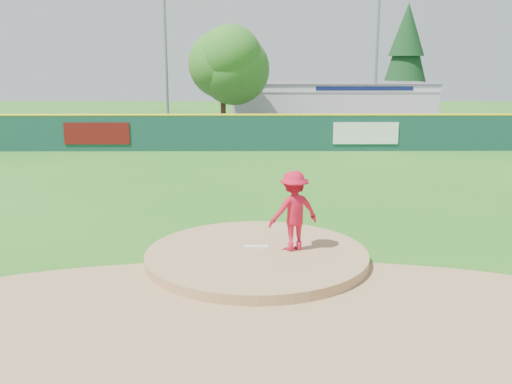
{
  "coord_description": "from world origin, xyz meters",
  "views": [
    {
      "loc": [
        -0.13,
        -13.41,
        4.81
      ],
      "look_at": [
        0.0,
        2.0,
        1.3
      ],
      "focal_mm": 40.0,
      "sensor_mm": 36.0,
      "label": 1
    }
  ],
  "objects_px": {
    "pitcher": "(294,211)",
    "light_pole_left": "(166,44)",
    "playground_slide": "(27,130)",
    "conifer_tree": "(406,54)",
    "van": "(279,128)",
    "light_pole_right": "(377,52)",
    "deciduous_tree": "(223,67)",
    "pool_building_grp": "(329,103)"
  },
  "relations": [
    {
      "from": "playground_slide",
      "to": "deciduous_tree",
      "type": "relative_size",
      "value": 0.36
    },
    {
      "from": "playground_slide",
      "to": "deciduous_tree",
      "type": "height_order",
      "value": "deciduous_tree"
    },
    {
      "from": "pool_building_grp",
      "to": "light_pole_right",
      "type": "relative_size",
      "value": 1.52
    },
    {
      "from": "van",
      "to": "pool_building_grp",
      "type": "height_order",
      "value": "pool_building_grp"
    },
    {
      "from": "pitcher",
      "to": "light_pole_left",
      "type": "xyz_separation_m",
      "value": [
        -6.91,
        26.86,
        4.81
      ]
    },
    {
      "from": "pitcher",
      "to": "van",
      "type": "distance_m",
      "value": 23.75
    },
    {
      "from": "pitcher",
      "to": "pool_building_grp",
      "type": "distance_m",
      "value": 32.27
    },
    {
      "from": "playground_slide",
      "to": "light_pole_right",
      "type": "xyz_separation_m",
      "value": [
        23.02,
        7.06,
        4.8
      ]
    },
    {
      "from": "pitcher",
      "to": "light_pole_right",
      "type": "distance_m",
      "value": 30.28
    },
    {
      "from": "pool_building_grp",
      "to": "light_pole_left",
      "type": "bearing_deg",
      "value": -157.4
    },
    {
      "from": "van",
      "to": "conifer_tree",
      "type": "distance_m",
      "value": 17.29
    },
    {
      "from": "light_pole_left",
      "to": "light_pole_right",
      "type": "bearing_deg",
      "value": 7.59
    },
    {
      "from": "conifer_tree",
      "to": "light_pole_right",
      "type": "distance_m",
      "value": 8.06
    },
    {
      "from": "light_pole_right",
      "to": "conifer_tree",
      "type": "bearing_deg",
      "value": 60.26
    },
    {
      "from": "pitcher",
      "to": "pool_building_grp",
      "type": "xyz_separation_m",
      "value": [
        5.09,
        31.86,
        0.42
      ]
    },
    {
      "from": "playground_slide",
      "to": "conifer_tree",
      "type": "relative_size",
      "value": 0.28
    },
    {
      "from": "pitcher",
      "to": "light_pole_right",
      "type": "relative_size",
      "value": 0.2
    },
    {
      "from": "van",
      "to": "light_pole_left",
      "type": "relative_size",
      "value": 0.4
    },
    {
      "from": "van",
      "to": "pool_building_grp",
      "type": "xyz_separation_m",
      "value": [
        4.29,
        8.13,
        1.04
      ]
    },
    {
      "from": "pitcher",
      "to": "conifer_tree",
      "type": "xyz_separation_m",
      "value": [
        12.09,
        35.86,
        4.3
      ]
    },
    {
      "from": "deciduous_tree",
      "to": "light_pole_right",
      "type": "height_order",
      "value": "light_pole_right"
    },
    {
      "from": "pitcher",
      "to": "deciduous_tree",
      "type": "height_order",
      "value": "deciduous_tree"
    },
    {
      "from": "deciduous_tree",
      "to": "light_pole_left",
      "type": "xyz_separation_m",
      "value": [
        -4.0,
        2.0,
        1.5
      ]
    },
    {
      "from": "pitcher",
      "to": "van",
      "type": "xyz_separation_m",
      "value": [
        0.8,
        23.73,
        -0.62
      ]
    },
    {
      "from": "van",
      "to": "deciduous_tree",
      "type": "distance_m",
      "value": 5.52
    },
    {
      "from": "van",
      "to": "pool_building_grp",
      "type": "relative_size",
      "value": 0.29
    },
    {
      "from": "van",
      "to": "light_pole_left",
      "type": "xyz_separation_m",
      "value": [
        -7.71,
        3.14,
        5.42
      ]
    },
    {
      "from": "van",
      "to": "conifer_tree",
      "type": "height_order",
      "value": "conifer_tree"
    },
    {
      "from": "pitcher",
      "to": "playground_slide",
      "type": "bearing_deg",
      "value": -77.08
    },
    {
      "from": "playground_slide",
      "to": "pitcher",
      "type": "bearing_deg",
      "value": -55.59
    },
    {
      "from": "conifer_tree",
      "to": "light_pole_right",
      "type": "height_order",
      "value": "light_pole_right"
    },
    {
      "from": "pitcher",
      "to": "deciduous_tree",
      "type": "bearing_deg",
      "value": -104.81
    },
    {
      "from": "light_pole_left",
      "to": "light_pole_right",
      "type": "relative_size",
      "value": 1.1
    },
    {
      "from": "pitcher",
      "to": "light_pole_right",
      "type": "height_order",
      "value": "light_pole_right"
    },
    {
      "from": "pool_building_grp",
      "to": "conifer_tree",
      "type": "bearing_deg",
      "value": 29.78
    },
    {
      "from": "conifer_tree",
      "to": "light_pole_right",
      "type": "bearing_deg",
      "value": -119.74
    },
    {
      "from": "pool_building_grp",
      "to": "deciduous_tree",
      "type": "bearing_deg",
      "value": -138.84
    },
    {
      "from": "pool_building_grp",
      "to": "playground_slide",
      "type": "distance_m",
      "value": 22.42
    },
    {
      "from": "pitcher",
      "to": "deciduous_tree",
      "type": "distance_m",
      "value": 25.25
    },
    {
      "from": "pitcher",
      "to": "pool_building_grp",
      "type": "height_order",
      "value": "pool_building_grp"
    },
    {
      "from": "playground_slide",
      "to": "light_pole_left",
      "type": "xyz_separation_m",
      "value": [
        8.02,
        5.06,
        5.3
      ]
    },
    {
      "from": "deciduous_tree",
      "to": "light_pole_left",
      "type": "distance_m",
      "value": 4.72
    }
  ]
}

